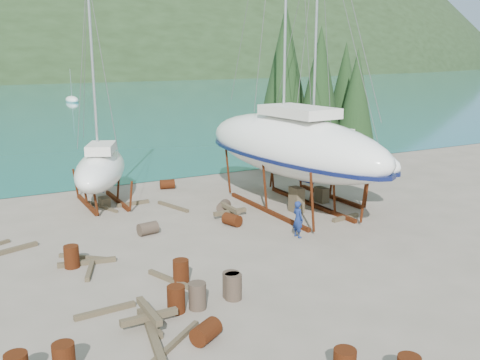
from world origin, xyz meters
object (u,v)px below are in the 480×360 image
large_sailboat_far (318,156)px  small_sailboat_shore (101,169)px  large_sailboat_near (290,145)px  worker (298,219)px

large_sailboat_far → small_sailboat_shore: size_ratio=1.27×
large_sailboat_near → worker: (-2.23, -3.99, -2.62)m
large_sailboat_near → small_sailboat_shore: 10.35m
large_sailboat_far → small_sailboat_shore: 11.96m
small_sailboat_shore → large_sailboat_near: bearing=-10.0°
small_sailboat_shore → worker: bearing=-33.3°
small_sailboat_shore → worker: small_sailboat_shore is taller
large_sailboat_near → large_sailboat_far: size_ratio=1.39×
large_sailboat_far → worker: large_sailboat_far is taller
small_sailboat_shore → worker: 11.61m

